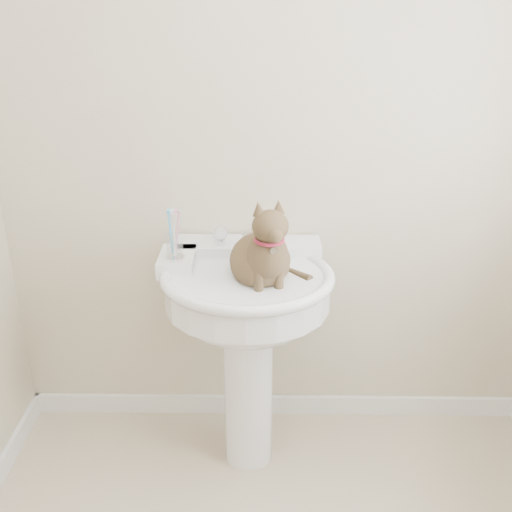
{
  "coord_description": "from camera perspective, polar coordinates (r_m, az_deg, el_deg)",
  "views": [
    {
      "loc": [
        -0.06,
        -1.13,
        1.79
      ],
      "look_at": [
        -0.08,
        0.79,
        0.93
      ],
      "focal_mm": 42.0,
      "sensor_mm": 36.0,
      "label": 1
    }
  ],
  "objects": [
    {
      "name": "wall_back",
      "position": [
        2.3,
        2.19,
        10.56
      ],
      "size": [
        2.2,
        0.0,
        2.5
      ],
      "primitive_type": null,
      "color": "beige",
      "rests_on": "ground"
    },
    {
      "name": "baseboard_back",
      "position": [
        2.83,
        1.8,
        -13.95
      ],
      "size": [
        2.2,
        0.02,
        0.09
      ],
      "primitive_type": "cube",
      "color": "white",
      "rests_on": "floor"
    },
    {
      "name": "toothbrush_cup",
      "position": [
        2.18,
        -7.75,
        0.96
      ],
      "size": [
        0.07,
        0.07,
        0.19
      ],
      "rotation": [
        0.0,
        0.0,
        -0.14
      ],
      "color": "silver",
      "rests_on": "pedestal_sink"
    },
    {
      "name": "cat",
      "position": [
        2.08,
        0.59,
        0.0
      ],
      "size": [
        0.24,
        0.3,
        0.44
      ],
      "rotation": [
        0.0,
        0.0,
        0.29
      ],
      "color": "brown",
      "rests_on": "pedestal_sink"
    },
    {
      "name": "faucet",
      "position": [
        2.27,
        -0.72,
        1.93
      ],
      "size": [
        0.28,
        0.12,
        0.14
      ],
      "color": "silver",
      "rests_on": "pedestal_sink"
    },
    {
      "name": "pedestal_sink",
      "position": [
        2.23,
        -0.86,
        -5.2
      ],
      "size": [
        0.65,
        0.63,
        0.89
      ],
      "color": "white",
      "rests_on": "floor"
    },
    {
      "name": "soap_bar",
      "position": [
        2.36,
        1.06,
        2.13
      ],
      "size": [
        0.1,
        0.07,
        0.03
      ],
      "primitive_type": "cube",
      "rotation": [
        0.0,
        0.0,
        -0.19
      ],
      "color": "#DF5C36",
      "rests_on": "pedestal_sink"
    }
  ]
}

